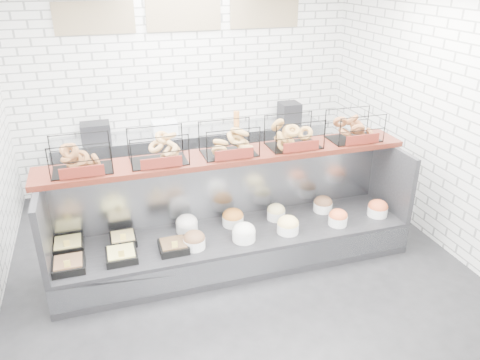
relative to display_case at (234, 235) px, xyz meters
name	(u,v)px	position (x,y,z in m)	size (l,w,h in m)	color
ground	(243,275)	(0.01, -0.34, -0.33)	(5.50, 5.50, 0.00)	black
room_shell	(226,80)	(0.01, 0.26, 1.73)	(5.02, 5.51, 3.01)	white
display_case	(234,235)	(0.00, 0.00, 0.00)	(4.00, 0.90, 1.20)	black
bagel_shelf	(229,143)	(0.01, 0.18, 1.05)	(4.10, 0.50, 0.40)	#3B120C
prep_counter	(194,158)	(0.00, 2.09, 0.14)	(4.00, 0.60, 1.20)	#93969B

